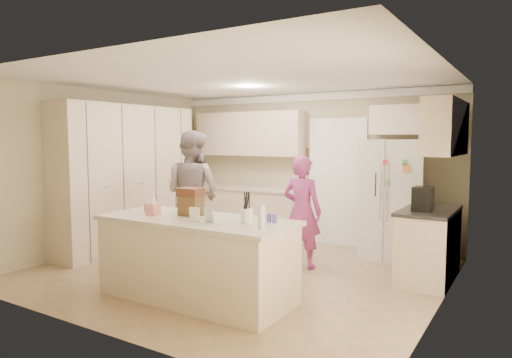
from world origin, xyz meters
The scene contains 41 objects.
floor centered at (0.00, 0.00, -0.01)m, with size 5.20×4.60×0.02m, color #9F7D5D.
ceiling centered at (0.00, 0.00, 2.61)m, with size 5.20×4.60×0.02m, color white.
wall_back centered at (0.00, 2.31, 1.30)m, with size 5.20×0.02×2.60m, color #C4B590.
wall_front centered at (0.00, -2.31, 1.30)m, with size 5.20×0.02×2.60m, color #C4B590.
wall_left centered at (-2.61, 0.00, 1.30)m, with size 0.02×4.60×2.60m, color #C4B590.
wall_right centered at (2.61, 0.00, 1.30)m, with size 0.02×4.60×2.60m, color #C4B590.
crown_back centered at (0.00, 2.26, 2.53)m, with size 5.20×0.08×0.12m, color white.
pantry_bank centered at (-2.30, 0.20, 1.18)m, with size 0.60×2.60×2.35m, color beige.
back_base_cab centered at (-1.15, 2.00, 0.44)m, with size 2.20×0.60×0.88m, color beige.
back_countertop centered at (-1.15, 1.99, 0.90)m, with size 2.24×0.63×0.04m, color beige.
back_upper_cab centered at (-1.15, 2.12, 1.90)m, with size 2.20×0.35×0.80m, color beige.
doorway_opening centered at (0.55, 2.28, 1.05)m, with size 0.90×0.06×2.10m, color black.
doorway_casing centered at (0.55, 2.24, 1.05)m, with size 1.02×0.03×2.22m, color white.
wall_frame_upper centered at (0.02, 2.27, 1.55)m, with size 0.15×0.02×0.20m, color brown.
wall_frame_lower centered at (0.02, 2.27, 1.28)m, with size 0.15×0.02×0.20m, color brown.
refrigerator centered at (1.58, 1.81, 0.90)m, with size 0.90×0.70×1.80m, color white.
fridge_seam centered at (1.58, 1.46, 0.90)m, with size 0.01×0.02×1.78m, color gray.
fridge_dispenser centered at (1.36, 1.45, 1.15)m, with size 0.22×0.03×0.35m, color black.
fridge_handle_l centered at (1.53, 1.44, 1.05)m, with size 0.02×0.02×0.85m, color silver.
fridge_handle_r centered at (1.63, 1.44, 1.05)m, with size 0.02×0.02×0.85m, color silver.
over_fridge_cab centered at (1.65, 2.12, 2.10)m, with size 0.95×0.35×0.45m, color beige.
right_base_cab centered at (2.30, 1.00, 0.44)m, with size 0.60×1.20×0.88m, color beige.
right_countertop centered at (2.29, 1.00, 0.90)m, with size 0.63×1.24×0.04m, color #2D2B28.
right_upper_cab centered at (2.43, 1.20, 1.95)m, with size 0.35×1.50×0.70m, color beige.
coffee_maker centered at (2.25, 0.80, 1.07)m, with size 0.22×0.28×0.30m, color black.
island_base centered at (0.20, -1.10, 0.44)m, with size 2.20×0.90×0.88m, color beige.
island_top centered at (0.20, -1.10, 0.90)m, with size 2.28×0.96×0.05m, color beige.
utensil_crock centered at (0.85, -1.05, 1.00)m, with size 0.13×0.13×0.15m, color white.
tissue_box centered at (-0.35, -1.20, 1.00)m, with size 0.13×0.13×0.14m, color pink.
tissue_plume centered at (-0.35, -1.20, 1.10)m, with size 0.08×0.08×0.08m, color white.
dollhouse_body centered at (0.05, -1.00, 1.04)m, with size 0.26×0.18×0.22m, color brown.
dollhouse_roof centered at (0.05, -1.00, 1.20)m, with size 0.28×0.20×0.10m, color #592D1E.
jam_jar centered at (-0.60, -1.05, 0.97)m, with size 0.07×0.07×0.09m, color #59263F.
greeting_card_a centered at (0.35, -1.30, 1.01)m, with size 0.12×0.01×0.16m, color white.
greeting_card_b centered at (0.50, -1.25, 1.01)m, with size 0.12×0.01×0.16m, color silver.
water_bottle centered at (1.15, -1.25, 1.04)m, with size 0.07×0.07×0.24m, color silver.
shaker_salt centered at (1.02, -0.88, 0.97)m, with size 0.05×0.05×0.09m, color #4C48B0.
shaker_pepper centered at (1.09, -0.88, 0.97)m, with size 0.05×0.05×0.09m, color #4C48B0.
teen_boy centered at (-1.10, 0.41, 0.97)m, with size 0.94×0.73×1.94m, color gray.
teen_girl centered at (0.65, 0.68, 0.79)m, with size 0.58×0.38×1.58m, color #B9409A.
fridge_magnets centered at (1.58, 1.45, 0.90)m, with size 0.76×0.02×1.44m, color tan, non-canonical shape.
Camera 1 is at (3.43, -5.04, 1.81)m, focal length 32.00 mm.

